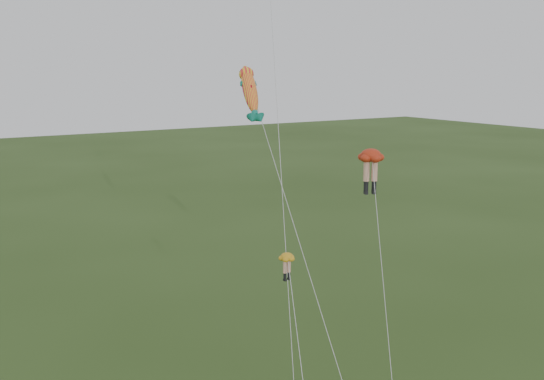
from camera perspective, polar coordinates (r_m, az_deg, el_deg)
legs_kite_red_mid at (r=35.31m, az=9.31°, el=2.67°), size 4.75×7.84×13.15m
legs_kite_yellow at (r=30.44m, az=1.57°, el=-7.63°), size 2.81×6.34×8.58m
fish_kite at (r=34.44m, az=-2.07°, el=9.32°), size 1.65×12.76×18.10m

